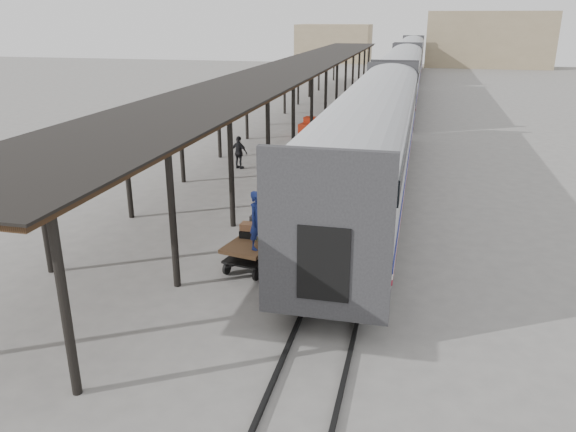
% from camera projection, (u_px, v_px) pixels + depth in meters
% --- Properties ---
extents(ground, '(160.00, 160.00, 0.00)m').
position_uv_depth(ground, '(244.00, 262.00, 17.63)').
color(ground, slate).
rests_on(ground, ground).
extents(train, '(3.45, 76.01, 4.01)m').
position_uv_depth(train, '(401.00, 74.00, 47.01)').
color(train, silver).
rests_on(train, ground).
extents(canopy, '(4.90, 64.30, 4.15)m').
position_uv_depth(canopy, '(300.00, 66.00, 39.02)').
color(canopy, '#422B19').
rests_on(canopy, ground).
extents(rails, '(1.54, 150.00, 0.12)m').
position_uv_depth(rails, '(399.00, 105.00, 48.08)').
color(rails, black).
rests_on(rails, ground).
extents(building_far, '(18.00, 10.00, 8.00)m').
position_uv_depth(building_far, '(487.00, 39.00, 84.75)').
color(building_far, tan).
rests_on(building_far, ground).
extents(building_left, '(12.00, 8.00, 6.00)m').
position_uv_depth(building_left, '(334.00, 43.00, 93.94)').
color(building_left, tan).
rests_on(building_left, ground).
extents(baggage_cart, '(1.71, 2.60, 0.86)m').
position_uv_depth(baggage_cart, '(256.00, 246.00, 17.21)').
color(baggage_cart, brown).
rests_on(baggage_cart, ground).
extents(suitcase_stack, '(1.28, 1.15, 0.58)m').
position_uv_depth(suitcase_stack, '(259.00, 229.00, 17.41)').
color(suitcase_stack, '#3A3A3C').
rests_on(suitcase_stack, baggage_cart).
extents(luggage_tug, '(1.13, 1.58, 1.28)m').
position_uv_depth(luggage_tug, '(309.00, 129.00, 35.35)').
color(luggage_tug, maroon).
rests_on(luggage_tug, ground).
extents(porter, '(0.63, 0.75, 1.75)m').
position_uv_depth(porter, '(258.00, 220.00, 16.20)').
color(porter, navy).
rests_on(porter, baggage_cart).
extents(pedestrian, '(1.05, 0.69, 1.66)m').
position_uv_depth(pedestrian, '(239.00, 153.00, 28.17)').
color(pedestrian, black).
rests_on(pedestrian, ground).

